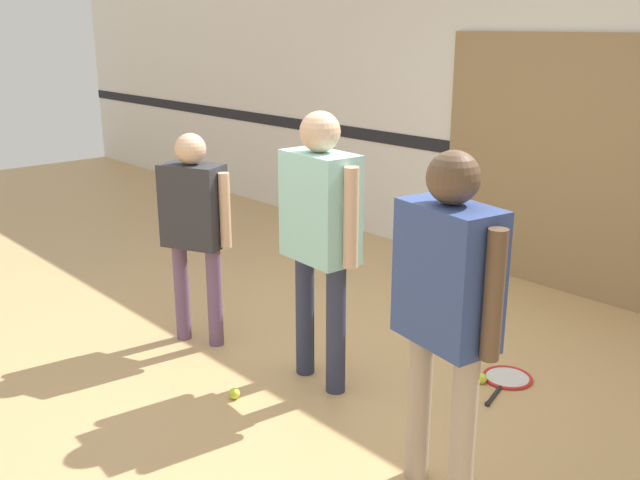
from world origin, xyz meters
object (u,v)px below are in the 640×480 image
person_student_right (447,293)px  racket_spare_on_floor (506,379)px  tennis_ball_by_spare_racket (481,378)px  tennis_ball_near_instructor (234,393)px  person_instructor (320,221)px  person_student_left (194,217)px

person_student_right → racket_spare_on_floor: size_ratio=2.84×
tennis_ball_by_spare_racket → tennis_ball_near_instructor: bearing=-125.1°
racket_spare_on_floor → tennis_ball_near_instructor: bearing=-50.9°
person_instructor → racket_spare_on_floor: bearing=52.3°
racket_spare_on_floor → person_student_left: bearing=-74.7°
person_student_right → racket_spare_on_floor: person_student_right is taller
person_instructor → tennis_ball_near_instructor: 1.12m
person_student_left → tennis_ball_by_spare_racket: size_ratio=21.75×
person_instructor → racket_spare_on_floor: (0.76, 0.85, -1.01)m
racket_spare_on_floor → person_student_right: bearing=2.5°
person_student_left → person_student_right: bearing=-27.3°
person_instructor → tennis_ball_near_instructor: person_instructor is taller
person_student_left → tennis_ball_near_instructor: person_student_left is taller
person_instructor → tennis_ball_by_spare_racket: 1.39m
person_instructor → person_student_right: (1.17, -0.33, -0.02)m
person_student_left → tennis_ball_near_instructor: bearing=-44.4°
person_student_right → tennis_ball_near_instructor: 1.66m
person_student_left → tennis_ball_near_instructor: 1.21m
person_student_left → racket_spare_on_floor: bearing=7.1°
person_student_right → tennis_ball_by_spare_racket: person_student_right is taller
person_student_right → tennis_ball_by_spare_racket: bearing=-54.9°
person_student_right → tennis_ball_by_spare_racket: size_ratio=24.39×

